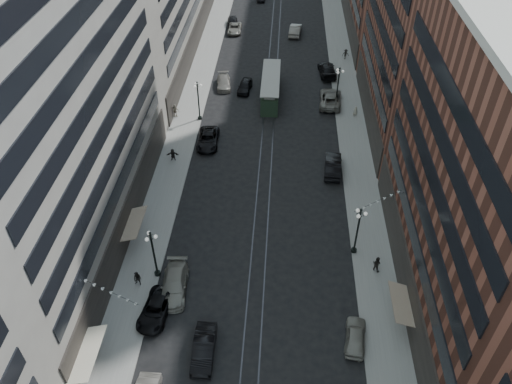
% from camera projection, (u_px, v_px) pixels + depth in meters
% --- Properties ---
extents(ground, '(220.00, 220.00, 0.00)m').
position_uv_depth(ground, '(270.00, 103.00, 70.23)').
color(ground, black).
rests_on(ground, ground).
extents(sidewalk_west, '(4.00, 180.00, 0.15)m').
position_uv_depth(sidewalk_west, '(203.00, 68.00, 78.29)').
color(sidewalk_west, gray).
rests_on(sidewalk_west, ground).
extents(sidewalk_east, '(4.00, 180.00, 0.15)m').
position_uv_depth(sidewalk_east, '(343.00, 72.00, 77.30)').
color(sidewalk_east, gray).
rests_on(sidewalk_east, ground).
extents(rail_west, '(0.12, 180.00, 0.02)m').
position_uv_depth(rail_west, '(268.00, 70.00, 77.87)').
color(rail_west, '#2D2D33').
rests_on(rail_west, ground).
extents(rail_east, '(0.12, 180.00, 0.02)m').
position_uv_depth(rail_east, '(277.00, 70.00, 77.80)').
color(rail_east, '#2D2D33').
rests_on(rail_east, ground).
extents(building_west_mid, '(8.00, 36.00, 28.00)m').
position_uv_depth(building_west_mid, '(56.00, 114.00, 41.39)').
color(building_west_mid, gray).
rests_on(building_west_mid, ground).
extents(building_east_mid, '(8.00, 30.00, 24.00)m').
position_uv_depth(building_east_mid, '(483.00, 187.00, 37.34)').
color(building_east_mid, brown).
rests_on(building_east_mid, ground).
extents(lamppost_sw_far, '(1.03, 1.14, 5.52)m').
position_uv_depth(lamppost_sw_far, '(154.00, 253.00, 44.29)').
color(lamppost_sw_far, black).
rests_on(lamppost_sw_far, sidewalk_west).
extents(lamppost_sw_mid, '(1.03, 1.14, 5.52)m').
position_uv_depth(lamppost_sw_mid, '(198.00, 99.00, 64.84)').
color(lamppost_sw_mid, black).
rests_on(lamppost_sw_mid, sidewalk_west).
extents(lamppost_se_far, '(1.03, 1.14, 5.52)m').
position_uv_depth(lamppost_se_far, '(358.00, 230.00, 46.50)').
color(lamppost_se_far, black).
rests_on(lamppost_se_far, sidewalk_east).
extents(lamppost_se_mid, '(1.03, 1.14, 5.52)m').
position_uv_depth(lamppost_se_mid, '(338.00, 85.00, 67.81)').
color(lamppost_se_mid, black).
rests_on(lamppost_se_mid, sidewalk_east).
extents(streetcar, '(2.50, 11.30, 3.13)m').
position_uv_depth(streetcar, '(271.00, 88.00, 70.62)').
color(streetcar, '#233825').
rests_on(streetcar, ground).
extents(car_2, '(2.88, 5.15, 1.36)m').
position_uv_depth(car_2, '(156.00, 309.00, 42.55)').
color(car_2, black).
rests_on(car_2, ground).
extents(car_4, '(2.16, 4.23, 1.38)m').
position_uv_depth(car_4, '(356.00, 336.00, 40.53)').
color(car_4, gray).
rests_on(car_4, ground).
extents(car_5, '(1.71, 4.76, 1.56)m').
position_uv_depth(car_5, '(204.00, 349.00, 39.55)').
color(car_5, black).
rests_on(car_5, ground).
extents(pedestrian_2, '(0.85, 0.59, 1.59)m').
position_uv_depth(pedestrian_2, '(138.00, 279.00, 44.77)').
color(pedestrian_2, black).
rests_on(pedestrian_2, sidewalk_west).
extents(car_7, '(2.68, 5.51, 1.51)m').
position_uv_depth(car_7, '(208.00, 139.00, 62.03)').
color(car_7, black).
rests_on(car_7, ground).
extents(car_8, '(2.57, 5.03, 1.40)m').
position_uv_depth(car_8, '(224.00, 82.00, 73.39)').
color(car_8, slate).
rests_on(car_8, ground).
extents(car_9, '(2.31, 4.73, 1.55)m').
position_uv_depth(car_9, '(233.00, 22.00, 90.71)').
color(car_9, black).
rests_on(car_9, ground).
extents(car_10, '(2.24, 5.37, 1.73)m').
position_uv_depth(car_10, '(333.00, 165.00, 57.71)').
color(car_10, black).
rests_on(car_10, ground).
extents(car_11, '(3.31, 6.42, 1.73)m').
position_uv_depth(car_11, '(330.00, 98.00, 69.49)').
color(car_11, slate).
rests_on(car_11, ground).
extents(car_12, '(2.92, 6.05, 1.70)m').
position_uv_depth(car_12, '(327.00, 70.00, 76.17)').
color(car_12, black).
rests_on(car_12, ground).
extents(car_13, '(2.25, 4.56, 1.50)m').
position_uv_depth(car_13, '(245.00, 86.00, 72.41)').
color(car_13, black).
rests_on(car_13, ground).
extents(car_14, '(2.38, 5.50, 1.76)m').
position_uv_depth(car_14, '(295.00, 30.00, 87.73)').
color(car_14, slate).
rests_on(car_14, ground).
extents(pedestrian_5, '(1.45, 0.49, 1.55)m').
position_uv_depth(pedestrian_5, '(173.00, 155.00, 59.25)').
color(pedestrian_5, black).
rests_on(pedestrian_5, sidewalk_west).
extents(pedestrian_6, '(1.22, 0.82, 1.91)m').
position_uv_depth(pedestrian_6, '(175.00, 111.00, 66.53)').
color(pedestrian_6, '#9E9583').
rests_on(pedestrian_6, sidewalk_west).
extents(pedestrian_7, '(0.92, 0.84, 1.67)m').
position_uv_depth(pedestrian_7, '(377.00, 264.00, 46.08)').
color(pedestrian_7, black).
rests_on(pedestrian_7, sidewalk_east).
extents(pedestrian_8, '(0.61, 0.42, 1.62)m').
position_uv_depth(pedestrian_8, '(355.00, 112.00, 66.60)').
color(pedestrian_8, '#A7A08A').
rests_on(pedestrian_8, sidewalk_east).
extents(pedestrian_9, '(1.07, 0.48, 1.64)m').
position_uv_depth(pedestrian_9, '(346.00, 54.00, 80.04)').
color(pedestrian_9, black).
rests_on(pedestrian_9, sidewalk_east).
extents(car_extra_1, '(2.54, 5.60, 1.59)m').
position_uv_depth(car_extra_1, '(174.00, 284.00, 44.47)').
color(car_extra_1, slate).
rests_on(car_extra_1, ground).
extents(car_extra_2, '(2.34, 4.98, 1.38)m').
position_uv_depth(car_extra_2, '(235.00, 28.00, 88.75)').
color(car_extra_2, slate).
rests_on(car_extra_2, ground).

